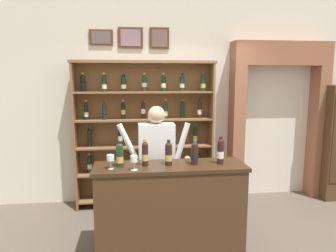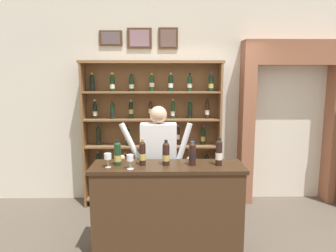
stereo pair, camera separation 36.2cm
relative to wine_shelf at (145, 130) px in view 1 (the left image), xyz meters
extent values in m
cube|color=brown|center=(0.39, -1.40, -1.18)|extent=(14.00, 14.00, 0.02)
cube|color=silver|center=(0.39, 0.30, 0.57)|extent=(12.00, 0.16, 3.48)
cube|color=#4C331E|center=(-0.63, 0.20, 1.38)|extent=(0.35, 0.02, 0.23)
cube|color=#645357|center=(-0.63, 0.19, 1.38)|extent=(0.28, 0.01, 0.18)
cube|color=#4C331E|center=(-0.19, 0.20, 1.38)|extent=(0.37, 0.02, 0.31)
cube|color=gray|center=(-0.19, 0.19, 1.38)|extent=(0.30, 0.01, 0.25)
cube|color=#4C331E|center=(0.25, 0.20, 1.38)|extent=(0.30, 0.02, 0.32)
cube|color=brown|center=(0.25, 0.19, 1.38)|extent=(0.24, 0.01, 0.26)
cube|color=brown|center=(-1.02, -0.04, -0.07)|extent=(0.03, 0.29, 2.21)
cube|color=brown|center=(1.02, -0.04, -0.07)|extent=(0.03, 0.29, 2.21)
cube|color=brown|center=(0.00, 0.10, -0.07)|extent=(2.07, 0.02, 2.21)
cube|color=brown|center=(0.00, -0.04, -1.06)|extent=(2.01, 0.28, 0.02)
cylinder|color=black|center=(-0.77, -0.01, -0.94)|extent=(0.07, 0.07, 0.21)
sphere|color=black|center=(-0.77, -0.01, -0.83)|extent=(0.07, 0.07, 0.07)
cylinder|color=black|center=(-0.77, -0.01, -0.81)|extent=(0.03, 0.03, 0.07)
cylinder|color=#B79338|center=(-0.77, -0.01, -0.78)|extent=(0.04, 0.04, 0.03)
cylinder|color=black|center=(-0.77, -0.01, -0.94)|extent=(0.07, 0.07, 0.07)
cylinder|color=#19381E|center=(-0.37, -0.07, -0.95)|extent=(0.07, 0.07, 0.20)
sphere|color=#19381E|center=(-0.37, -0.07, -0.84)|extent=(0.07, 0.07, 0.07)
cylinder|color=#19381E|center=(-0.37, -0.07, -0.81)|extent=(0.03, 0.03, 0.07)
cylinder|color=#99999E|center=(-0.37, -0.07, -0.79)|extent=(0.03, 0.03, 0.03)
cylinder|color=black|center=(-0.37, -0.07, -0.96)|extent=(0.07, 0.07, 0.06)
cylinder|color=black|center=(-0.01, -0.05, -0.94)|extent=(0.07, 0.07, 0.21)
sphere|color=black|center=(-0.01, -0.05, -0.83)|extent=(0.07, 0.07, 0.07)
cylinder|color=black|center=(-0.01, -0.05, -0.80)|extent=(0.03, 0.03, 0.08)
cylinder|color=#B79338|center=(-0.01, -0.05, -0.77)|extent=(0.03, 0.03, 0.03)
cylinder|color=black|center=(-0.01, -0.05, -0.96)|extent=(0.07, 0.07, 0.07)
cylinder|color=black|center=(0.39, -0.01, -0.94)|extent=(0.07, 0.07, 0.21)
sphere|color=black|center=(0.39, -0.01, -0.83)|extent=(0.07, 0.07, 0.07)
cylinder|color=black|center=(0.39, -0.01, -0.80)|extent=(0.03, 0.03, 0.07)
cylinder|color=#B79338|center=(0.39, -0.01, -0.78)|extent=(0.03, 0.03, 0.03)
cylinder|color=tan|center=(0.39, -0.01, -0.95)|extent=(0.07, 0.07, 0.07)
cylinder|color=#19381E|center=(0.82, -0.07, -0.94)|extent=(0.07, 0.07, 0.21)
sphere|color=#19381E|center=(0.82, -0.07, -0.83)|extent=(0.07, 0.07, 0.07)
cylinder|color=#19381E|center=(0.82, -0.07, -0.79)|extent=(0.03, 0.03, 0.08)
cylinder|color=#B79338|center=(0.82, -0.07, -0.76)|extent=(0.04, 0.04, 0.03)
cylinder|color=tan|center=(0.82, -0.07, -0.96)|extent=(0.07, 0.07, 0.07)
cube|color=brown|center=(0.00, -0.04, -0.65)|extent=(2.01, 0.28, 0.02)
cylinder|color=black|center=(-0.84, 0.00, -0.53)|extent=(0.07, 0.07, 0.22)
sphere|color=black|center=(-0.84, 0.00, -0.41)|extent=(0.07, 0.07, 0.07)
cylinder|color=black|center=(-0.84, 0.00, -0.38)|extent=(0.03, 0.03, 0.08)
cylinder|color=#99999E|center=(-0.84, 0.00, -0.35)|extent=(0.03, 0.03, 0.03)
cylinder|color=beige|center=(-0.84, 0.00, -0.54)|extent=(0.07, 0.07, 0.07)
cylinder|color=black|center=(-0.41, -0.07, -0.53)|extent=(0.07, 0.07, 0.22)
sphere|color=black|center=(-0.41, -0.07, -0.41)|extent=(0.07, 0.07, 0.07)
cylinder|color=black|center=(-0.41, -0.07, -0.38)|extent=(0.03, 0.03, 0.07)
cylinder|color=#B79338|center=(-0.41, -0.07, -0.35)|extent=(0.04, 0.04, 0.03)
cylinder|color=beige|center=(-0.41, -0.07, -0.54)|extent=(0.07, 0.07, 0.07)
cylinder|color=black|center=(0.01, -0.07, -0.53)|extent=(0.07, 0.07, 0.21)
sphere|color=black|center=(0.01, -0.07, -0.42)|extent=(0.07, 0.07, 0.07)
cylinder|color=black|center=(0.01, -0.07, -0.39)|extent=(0.03, 0.03, 0.08)
cylinder|color=black|center=(0.01, -0.07, -0.36)|extent=(0.03, 0.03, 0.03)
cylinder|color=silver|center=(0.01, -0.07, -0.54)|extent=(0.07, 0.07, 0.07)
cylinder|color=black|center=(0.35, -0.04, -0.52)|extent=(0.07, 0.07, 0.23)
sphere|color=black|center=(0.35, -0.04, -0.41)|extent=(0.07, 0.07, 0.07)
cylinder|color=black|center=(0.35, -0.04, -0.37)|extent=(0.03, 0.03, 0.08)
cylinder|color=#B79338|center=(0.35, -0.04, -0.34)|extent=(0.03, 0.03, 0.03)
cylinder|color=tan|center=(0.35, -0.04, -0.53)|extent=(0.07, 0.07, 0.07)
cylinder|color=black|center=(0.84, -0.04, -0.53)|extent=(0.07, 0.07, 0.21)
sphere|color=black|center=(0.84, -0.04, -0.42)|extent=(0.07, 0.07, 0.07)
cylinder|color=black|center=(0.84, -0.04, -0.38)|extent=(0.02, 0.02, 0.08)
cylinder|color=maroon|center=(0.84, -0.04, -0.35)|extent=(0.03, 0.03, 0.03)
cylinder|color=silver|center=(0.84, -0.04, -0.53)|extent=(0.07, 0.07, 0.07)
cube|color=brown|center=(0.00, -0.04, -0.24)|extent=(2.01, 0.28, 0.02)
cylinder|color=black|center=(-0.82, -0.01, -0.11)|extent=(0.06, 0.06, 0.23)
sphere|color=black|center=(-0.82, -0.01, 0.01)|extent=(0.06, 0.06, 0.06)
cylinder|color=black|center=(-0.82, -0.01, 0.04)|extent=(0.03, 0.03, 0.08)
cylinder|color=navy|center=(-0.82, -0.01, 0.08)|extent=(0.03, 0.03, 0.03)
cylinder|color=black|center=(-0.82, -0.01, -0.12)|extent=(0.07, 0.07, 0.07)
cylinder|color=black|center=(-0.37, -0.07, -0.11)|extent=(0.06, 0.06, 0.23)
sphere|color=black|center=(-0.37, -0.07, 0.00)|extent=(0.06, 0.06, 0.06)
cylinder|color=black|center=(-0.37, -0.07, 0.04)|extent=(0.03, 0.03, 0.08)
cylinder|color=maroon|center=(-0.37, -0.07, 0.07)|extent=(0.03, 0.03, 0.03)
cylinder|color=beige|center=(-0.37, -0.07, -0.10)|extent=(0.07, 0.07, 0.07)
cylinder|color=#19381E|center=(0.04, -0.02, -0.12)|extent=(0.06, 0.06, 0.22)
sphere|color=#19381E|center=(0.04, -0.02, -0.01)|extent=(0.06, 0.06, 0.06)
cylinder|color=#19381E|center=(0.04, -0.02, 0.03)|extent=(0.03, 0.03, 0.08)
cylinder|color=black|center=(0.04, -0.02, 0.06)|extent=(0.03, 0.03, 0.03)
cylinder|color=beige|center=(0.04, -0.02, -0.15)|extent=(0.07, 0.07, 0.07)
cylinder|color=black|center=(0.39, -0.02, -0.11)|extent=(0.06, 0.06, 0.23)
sphere|color=black|center=(0.39, -0.02, 0.01)|extent=(0.06, 0.06, 0.06)
cylinder|color=black|center=(0.39, -0.02, 0.04)|extent=(0.03, 0.03, 0.07)
cylinder|color=#99999E|center=(0.39, -0.02, 0.07)|extent=(0.03, 0.03, 0.03)
cylinder|color=silver|center=(0.39, -0.02, -0.11)|extent=(0.07, 0.07, 0.07)
cylinder|color=black|center=(0.78, -0.01, -0.11)|extent=(0.06, 0.06, 0.23)
sphere|color=black|center=(0.78, -0.01, 0.01)|extent=(0.06, 0.06, 0.06)
cylinder|color=black|center=(0.78, -0.01, 0.04)|extent=(0.03, 0.03, 0.07)
cylinder|color=navy|center=(0.78, -0.01, 0.06)|extent=(0.03, 0.03, 0.03)
cylinder|color=tan|center=(0.78, -0.01, -0.14)|extent=(0.07, 0.07, 0.07)
cube|color=brown|center=(0.00, -0.04, 0.17)|extent=(2.01, 0.28, 0.02)
cylinder|color=black|center=(-0.85, -0.04, 0.28)|extent=(0.06, 0.06, 0.21)
sphere|color=black|center=(-0.85, -0.04, 0.39)|extent=(0.06, 0.06, 0.06)
cylinder|color=black|center=(-0.85, -0.04, 0.43)|extent=(0.03, 0.03, 0.08)
cylinder|color=#99999E|center=(-0.85, -0.04, 0.46)|extent=(0.03, 0.03, 0.03)
cylinder|color=beige|center=(-0.85, -0.04, 0.26)|extent=(0.06, 0.06, 0.07)
cylinder|color=black|center=(-0.59, -0.07, 0.28)|extent=(0.06, 0.06, 0.21)
sphere|color=black|center=(-0.59, -0.07, 0.39)|extent=(0.06, 0.06, 0.06)
cylinder|color=black|center=(-0.59, -0.07, 0.43)|extent=(0.02, 0.02, 0.08)
cylinder|color=maroon|center=(-0.59, -0.07, 0.46)|extent=(0.03, 0.03, 0.03)
cylinder|color=black|center=(-0.59, -0.07, 0.26)|extent=(0.06, 0.06, 0.07)
cylinder|color=black|center=(-0.32, -0.03, 0.29)|extent=(0.06, 0.06, 0.21)
sphere|color=black|center=(-0.32, -0.03, 0.40)|extent=(0.06, 0.06, 0.06)
cylinder|color=black|center=(-0.32, -0.03, 0.43)|extent=(0.03, 0.03, 0.07)
cylinder|color=#99999E|center=(-0.32, -0.03, 0.45)|extent=(0.03, 0.03, 0.03)
cylinder|color=tan|center=(-0.32, -0.03, 0.29)|extent=(0.06, 0.06, 0.07)
cylinder|color=black|center=(-0.02, -0.02, 0.29)|extent=(0.06, 0.06, 0.22)
sphere|color=black|center=(-0.02, -0.02, 0.40)|extent=(0.06, 0.06, 0.06)
cylinder|color=black|center=(-0.02, -0.02, 0.43)|extent=(0.02, 0.02, 0.06)
cylinder|color=maroon|center=(-0.02, -0.02, 0.44)|extent=(0.03, 0.03, 0.03)
cylinder|color=silver|center=(-0.02, -0.02, 0.29)|extent=(0.06, 0.06, 0.07)
cylinder|color=#19381E|center=(0.31, -0.04, 0.29)|extent=(0.06, 0.06, 0.21)
sphere|color=#19381E|center=(0.31, -0.04, 0.40)|extent=(0.06, 0.06, 0.06)
cylinder|color=#19381E|center=(0.31, -0.04, 0.43)|extent=(0.03, 0.03, 0.08)
cylinder|color=#B79338|center=(0.31, -0.04, 0.46)|extent=(0.03, 0.03, 0.03)
cylinder|color=silver|center=(0.31, -0.04, 0.26)|extent=(0.06, 0.06, 0.07)
cylinder|color=black|center=(0.58, -0.01, 0.29)|extent=(0.06, 0.06, 0.21)
sphere|color=black|center=(0.58, -0.01, 0.40)|extent=(0.06, 0.06, 0.06)
cylinder|color=black|center=(0.58, -0.01, 0.42)|extent=(0.03, 0.03, 0.07)
cylinder|color=navy|center=(0.58, -0.01, 0.45)|extent=(0.03, 0.03, 0.03)
cylinder|color=black|center=(0.58, -0.01, 0.27)|extent=(0.06, 0.06, 0.07)
cylinder|color=black|center=(0.83, -0.05, 0.29)|extent=(0.06, 0.06, 0.22)
sphere|color=black|center=(0.83, -0.05, 0.41)|extent=(0.06, 0.06, 0.06)
cylinder|color=black|center=(0.83, -0.05, 0.44)|extent=(0.03, 0.03, 0.08)
cylinder|color=black|center=(0.83, -0.05, 0.47)|extent=(0.03, 0.03, 0.03)
cylinder|color=silver|center=(0.83, -0.05, 0.28)|extent=(0.06, 0.06, 0.07)
cube|color=brown|center=(0.00, -0.04, 0.58)|extent=(2.01, 0.28, 0.02)
cylinder|color=black|center=(-0.89, -0.02, 0.69)|extent=(0.07, 0.07, 0.20)
sphere|color=black|center=(-0.89, -0.02, 0.79)|extent=(0.07, 0.07, 0.07)
cylinder|color=black|center=(-0.89, -0.02, 0.82)|extent=(0.03, 0.03, 0.07)
cylinder|color=#B79338|center=(-0.89, -0.02, 0.85)|extent=(0.03, 0.03, 0.03)
cylinder|color=black|center=(-0.89, -0.02, 0.68)|extent=(0.07, 0.07, 0.06)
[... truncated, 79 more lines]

